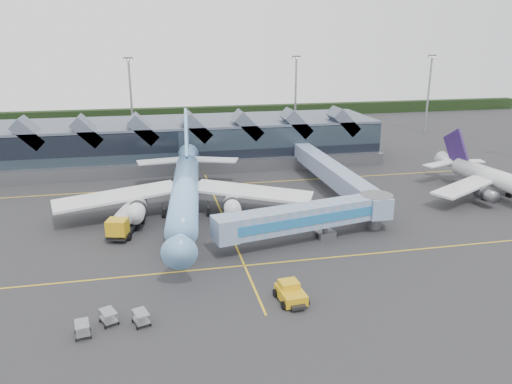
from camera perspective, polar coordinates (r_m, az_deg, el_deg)
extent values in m
plane|color=#29282B|center=(70.84, -2.55, -5.64)|extent=(260.00, 260.00, 0.00)
cube|color=gold|center=(63.66, -1.33, -8.41)|extent=(120.00, 0.25, 0.01)
cube|color=gold|center=(96.96, -5.32, 0.75)|extent=(120.00, 0.25, 0.01)
cube|color=gold|center=(80.02, -3.75, -2.88)|extent=(0.25, 60.00, 0.01)
cube|color=black|center=(176.50, -8.63, 8.89)|extent=(260.00, 4.00, 4.00)
cube|color=black|center=(114.82, -9.10, 5.56)|extent=(90.00, 20.00, 9.00)
cube|color=#515B6C|center=(113.96, -9.21, 7.87)|extent=(90.00, 20.00, 0.60)
cube|color=slate|center=(104.85, -8.66, 2.64)|extent=(90.00, 2.50, 2.60)
cube|color=#515B6C|center=(109.44, -24.41, 6.20)|extent=(6.43, 6.00, 6.43)
cube|color=#515B6C|center=(107.62, -18.66, 6.68)|extent=(6.43, 6.00, 6.43)
cube|color=#515B6C|center=(106.91, -12.77, 7.09)|extent=(6.43, 6.00, 6.43)
cube|color=#515B6C|center=(107.33, -6.85, 7.44)|extent=(6.43, 6.00, 6.43)
cube|color=#515B6C|center=(108.86, -1.03, 7.70)|extent=(6.43, 6.00, 6.43)
cube|color=#515B6C|center=(111.46, 4.58, 7.88)|extent=(6.43, 6.00, 6.43)
cube|color=#515B6C|center=(115.06, 9.89, 7.98)|extent=(6.43, 6.00, 6.43)
cylinder|color=gray|center=(137.39, -14.06, 9.95)|extent=(0.56, 0.56, 22.00)
cube|color=slate|center=(136.48, -14.41, 14.53)|extent=(2.40, 0.50, 0.90)
cylinder|color=gray|center=(143.19, 4.54, 10.70)|extent=(0.56, 0.56, 22.00)
cube|color=slate|center=(142.31, 4.64, 15.10)|extent=(2.40, 0.50, 0.90)
cylinder|color=gray|center=(157.50, 19.09, 10.43)|extent=(0.56, 0.56, 22.00)
cube|color=slate|center=(156.71, 19.50, 14.41)|extent=(2.40, 0.50, 0.90)
cylinder|color=#75BAEE|center=(78.22, -8.12, -0.01)|extent=(7.68, 34.20, 4.19)
cone|color=#75BAEE|center=(59.56, -8.65, -5.74)|extent=(4.77, 6.22, 4.19)
cube|color=black|center=(58.55, -8.72, -5.23)|extent=(1.62, 0.50, 0.48)
cone|color=#75BAEE|center=(98.24, -7.78, 3.80)|extent=(4.97, 8.15, 4.19)
cube|color=silver|center=(80.91, -15.66, -0.45)|extent=(19.94, 10.14, 1.38)
cube|color=silver|center=(80.09, -0.39, 0.04)|extent=(19.96, 13.49, 1.38)
cylinder|color=silver|center=(77.10, -13.42, -1.98)|extent=(3.18, 6.06, 2.60)
cylinder|color=silver|center=(76.53, -2.76, -1.65)|extent=(3.18, 6.06, 2.60)
cube|color=#75BAEE|center=(95.41, -7.92, 6.08)|extent=(1.60, 10.72, 11.54)
cube|color=silver|center=(97.13, -10.85, 3.49)|extent=(9.12, 4.59, 0.28)
cube|color=silver|center=(96.80, -4.75, 3.70)|extent=(9.36, 6.17, 0.28)
cylinder|color=slate|center=(64.43, -8.39, -7.09)|extent=(0.31, 0.31, 2.42)
cylinder|color=slate|center=(80.86, -10.51, -2.02)|extent=(0.31, 0.31, 2.42)
cylinder|color=slate|center=(80.59, -5.46, -1.86)|extent=(0.31, 0.31, 2.42)
cylinder|color=black|center=(64.76, -8.36, -7.71)|extent=(0.65, 1.59, 1.55)
cylinder|color=silver|center=(96.97, 26.46, 1.10)|extent=(6.06, 22.90, 3.24)
cone|color=silver|center=(106.67, 21.25, 3.25)|extent=(3.86, 5.55, 3.24)
cube|color=silver|center=(92.67, 22.66, 0.53)|extent=(13.99, 9.55, 1.08)
cylinder|color=slate|center=(92.74, 24.84, -0.25)|extent=(2.48, 4.11, 2.01)
cube|color=#2C194D|center=(105.09, 21.88, 4.66)|extent=(1.39, 7.28, 7.90)
cube|color=silver|center=(103.65, 20.04, 2.99)|extent=(6.58, 4.35, 0.27)
cube|color=silver|center=(108.35, 23.05, 3.24)|extent=(6.40, 2.98, 0.27)
cylinder|color=slate|center=(96.39, 24.70, -0.34)|extent=(0.30, 0.30, 1.88)
cylinder|color=slate|center=(100.22, 26.99, -0.02)|extent=(0.30, 0.30, 1.88)
cube|color=#6D90B6|center=(69.83, 5.68, -2.80)|extent=(22.01, 7.71, 3.16)
cube|color=#226CAA|center=(68.46, 6.38, -3.24)|extent=(21.36, 4.64, 1.31)
cube|color=#6D90B6|center=(65.05, -3.58, -4.30)|extent=(3.50, 4.00, 3.27)
cylinder|color=slate|center=(72.07, 7.91, -3.80)|extent=(0.76, 0.76, 3.69)
cube|color=slate|center=(72.57, 7.86, -4.79)|extent=(3.01, 2.68, 0.98)
cylinder|color=black|center=(72.07, 7.12, -5.02)|extent=(0.63, 1.05, 0.98)
cylinder|color=black|center=(73.16, 8.59, -4.73)|extent=(0.63, 1.05, 0.98)
cylinder|color=slate|center=(76.21, 13.56, -1.46)|extent=(4.80, 4.80, 3.27)
cylinder|color=slate|center=(76.81, 13.46, -2.76)|extent=(1.96, 1.96, 3.69)
cube|color=black|center=(76.40, -14.59, -3.76)|extent=(5.28, 10.57, 0.57)
cube|color=gold|center=(72.57, -15.55, -3.98)|extent=(3.28, 3.12, 2.50)
cube|color=black|center=(71.57, -15.80, -3.82)|extent=(2.46, 0.81, 1.14)
cylinder|color=#B3B3B7|center=(77.09, -14.38, -2.34)|extent=(4.23, 7.04, 2.61)
sphere|color=#B3B3B7|center=(80.06, -13.71, -1.54)|extent=(2.50, 2.50, 2.50)
sphere|color=#B3B3B7|center=(74.16, -15.11, -3.19)|extent=(2.50, 2.50, 2.50)
cylinder|color=black|center=(73.95, -16.39, -4.87)|extent=(0.68, 1.20, 1.14)
cylinder|color=black|center=(73.08, -14.28, -4.97)|extent=(0.68, 1.20, 1.14)
cylinder|color=black|center=(77.44, -15.45, -3.77)|extent=(0.68, 1.20, 1.14)
cylinder|color=black|center=(76.60, -13.43, -3.84)|extent=(0.68, 1.20, 1.14)
cylinder|color=black|center=(79.95, -14.84, -3.04)|extent=(0.68, 1.20, 1.14)
cylinder|color=black|center=(79.14, -12.88, -3.10)|extent=(0.68, 1.20, 1.14)
cube|color=gold|center=(55.64, 4.00, -11.59)|extent=(2.84, 4.29, 1.14)
cube|color=gold|center=(55.80, 3.77, -10.50)|extent=(2.19, 1.98, 0.80)
cube|color=black|center=(54.04, 4.83, -12.91)|extent=(1.66, 1.04, 0.34)
cylinder|color=black|center=(54.30, 3.19, -12.79)|extent=(0.42, 0.94, 0.91)
cylinder|color=black|center=(55.14, 5.81, -12.34)|extent=(0.42, 0.94, 0.91)
cylinder|color=black|center=(56.53, 2.23, -11.46)|extent=(0.42, 0.94, 0.91)
cylinder|color=black|center=(57.35, 4.75, -11.06)|extent=(0.42, 0.94, 0.91)
cube|color=gray|center=(53.88, -16.47, -13.75)|extent=(2.00, 2.37, 0.14)
cube|color=gray|center=(53.45, -16.55, -12.95)|extent=(2.00, 2.37, 0.07)
cylinder|color=black|center=(54.84, -16.02, -13.53)|extent=(0.24, 0.35, 0.33)
cube|color=gray|center=(52.92, -12.98, -14.07)|extent=(1.86, 2.33, 0.14)
cube|color=gray|center=(52.47, -13.05, -13.25)|extent=(1.86, 2.33, 0.07)
cylinder|color=black|center=(53.86, -12.49, -13.85)|extent=(0.21, 0.35, 0.33)
cube|color=gray|center=(52.68, -19.20, -14.81)|extent=(1.61, 2.21, 0.14)
cube|color=gray|center=(52.24, -19.29, -14.00)|extent=(1.61, 2.21, 0.07)
cylinder|color=black|center=(53.49, -18.45, -14.63)|extent=(0.17, 0.34, 0.33)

